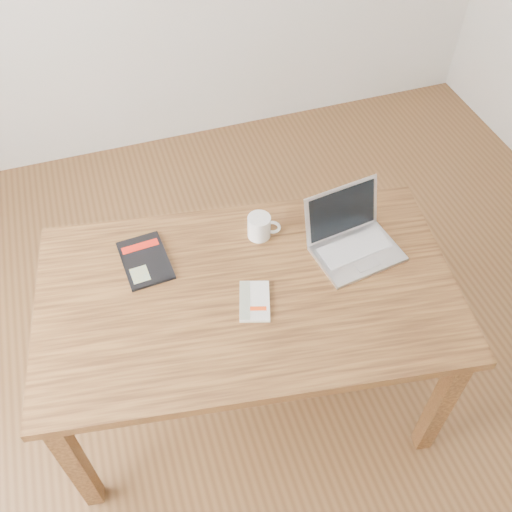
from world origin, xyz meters
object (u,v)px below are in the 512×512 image
object	(u,v)px
white_guidebook	(254,301)
laptop	(352,238)
coffee_mug	(260,226)
black_guidebook	(145,260)
desk	(248,304)

from	to	relation	value
white_guidebook	laptop	xyz separation A→B (m)	(0.43, 0.14, 0.04)
white_guidebook	coffee_mug	bearing A→B (deg)	85.56
white_guidebook	coffee_mug	size ratio (longest dim) A/B	1.57
laptop	coffee_mug	distance (m)	0.35
white_guidebook	black_guidebook	world-z (taller)	white_guidebook
desk	coffee_mug	world-z (taller)	coffee_mug
laptop	coffee_mug	size ratio (longest dim) A/B	2.78
white_guidebook	laptop	distance (m)	0.45
laptop	desk	bearing A→B (deg)	-178.07
desk	laptop	size ratio (longest dim) A/B	4.66
white_guidebook	coffee_mug	world-z (taller)	coffee_mug
desk	laptop	world-z (taller)	laptop
coffee_mug	laptop	bearing A→B (deg)	-5.42
laptop	coffee_mug	xyz separation A→B (m)	(-0.31, 0.16, 0.00)
white_guidebook	coffee_mug	xyz separation A→B (m)	(0.12, 0.30, 0.04)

